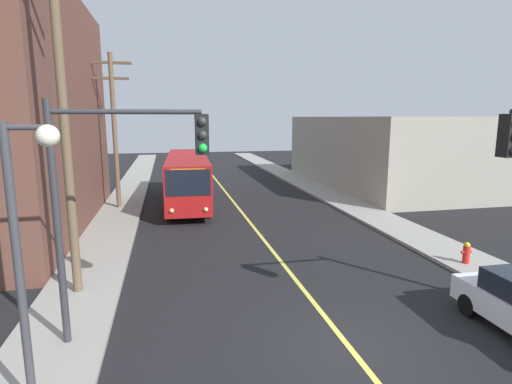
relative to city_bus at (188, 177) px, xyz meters
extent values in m
plane|color=black|center=(3.06, -18.61, -1.82)|extent=(120.00, 120.00, 0.00)
cube|color=gray|center=(-4.19, -8.61, -1.74)|extent=(2.50, 90.00, 0.15)
cube|color=gray|center=(10.31, -8.61, -1.74)|extent=(2.50, 90.00, 0.15)
cube|color=#D8CC4C|center=(3.06, -3.61, -1.81)|extent=(0.16, 60.00, 0.01)
cube|color=black|center=(-5.48, -4.69, -0.22)|extent=(0.06, 11.60, 1.30)
cube|color=black|center=(-5.48, -4.69, 2.98)|extent=(0.06, 11.60, 1.30)
cube|color=black|center=(-5.48, -4.69, 6.18)|extent=(0.06, 11.60, 1.30)
cube|color=gray|center=(17.56, 4.31, 1.07)|extent=(12.00, 19.37, 5.77)
cube|color=black|center=(11.60, 4.31, -0.22)|extent=(0.06, 13.56, 1.30)
cube|color=maroon|center=(0.00, 0.01, 0.01)|extent=(3.06, 12.10, 2.75)
cube|color=black|center=(-0.26, -5.96, 0.53)|extent=(2.35, 0.18, 1.40)
cube|color=black|center=(0.26, 5.99, 0.63)|extent=(2.30, 0.18, 1.10)
cube|color=black|center=(-1.25, 0.07, 0.53)|extent=(0.50, 10.19, 1.10)
cube|color=black|center=(1.25, -0.04, 0.53)|extent=(0.50, 10.19, 1.10)
cube|color=orange|center=(-0.26, -5.95, 1.13)|extent=(1.79, 0.14, 0.30)
sphere|color=#F9D872|center=(-1.15, -5.96, -0.92)|extent=(0.24, 0.24, 0.24)
sphere|color=#F9D872|center=(0.63, -6.04, -0.92)|extent=(0.24, 0.24, 0.24)
cylinder|color=black|center=(-1.30, -4.13, -1.32)|extent=(0.34, 1.01, 1.00)
cylinder|color=black|center=(0.94, -4.23, -1.32)|extent=(0.34, 1.01, 1.00)
cylinder|color=black|center=(-0.97, 3.56, -1.32)|extent=(0.34, 1.01, 1.00)
cylinder|color=black|center=(1.27, 3.46, -1.32)|extent=(0.34, 1.01, 1.00)
cylinder|color=black|center=(7.18, -17.72, -1.50)|extent=(0.23, 0.64, 0.64)
cylinder|color=brown|center=(-4.26, -13.82, 4.22)|extent=(0.28, 0.28, 11.78)
cylinder|color=brown|center=(-4.35, -0.84, 3.01)|extent=(0.28, 0.28, 9.36)
cube|color=#4C3D2D|center=(-4.35, -0.84, 7.09)|extent=(2.40, 0.16, 0.16)
cube|color=#4C3D2D|center=(-4.35, -0.84, 6.19)|extent=(2.00, 0.16, 0.16)
cylinder|color=#2D2D33|center=(-3.89, -17.01, 1.33)|extent=(0.18, 0.18, 6.00)
cylinder|color=#2D2D33|center=(-2.14, -17.01, 4.03)|extent=(3.50, 0.12, 0.12)
cube|color=black|center=(-0.39, -17.01, 3.48)|extent=(0.32, 0.36, 1.00)
sphere|color=#2D2D2D|center=(-0.39, -17.20, 3.80)|extent=(0.22, 0.22, 0.22)
sphere|color=#2D2D2D|center=(-0.39, -17.20, 3.48)|extent=(0.22, 0.22, 0.22)
sphere|color=green|center=(-0.39, -17.20, 3.16)|extent=(0.22, 0.22, 0.22)
cube|color=black|center=(6.51, -19.20, 3.48)|extent=(0.32, 0.36, 1.00)
cylinder|color=#38383D|center=(-3.99, -19.43, 1.08)|extent=(0.16, 0.16, 5.50)
cylinder|color=#38383D|center=(-3.64, -19.43, 3.73)|extent=(0.70, 0.10, 0.10)
sphere|color=#EAE5C6|center=(-3.29, -19.43, 3.58)|extent=(0.40, 0.40, 0.40)
cylinder|color=red|center=(9.91, -14.26, -1.32)|extent=(0.26, 0.26, 0.70)
sphere|color=gold|center=(9.91, -14.26, -0.95)|extent=(0.24, 0.24, 0.24)
cylinder|color=red|center=(9.75, -14.26, -1.22)|extent=(0.12, 0.10, 0.10)
cylinder|color=red|center=(10.07, -14.26, -1.22)|extent=(0.12, 0.10, 0.10)
camera|label=1|loc=(-1.24, -27.29, 3.90)|focal=28.69mm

